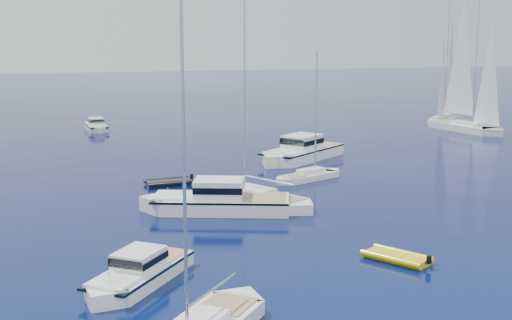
{
  "coord_description": "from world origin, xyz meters",
  "views": [
    {
      "loc": [
        -12.78,
        -30.84,
        12.84
      ],
      "look_at": [
        2.77,
        24.1,
        2.2
      ],
      "focal_mm": 48.17,
      "sensor_mm": 36.0,
      "label": 1
    }
  ],
  "objects": [
    {
      "name": "sailboat_mid_r",
      "position": [
        1.1,
        18.26,
        0.0
      ],
      "size": [
        8.63,
        11.56,
        17.16
      ],
      "primitive_type": null,
      "rotation": [
        0.0,
        0.0,
        0.54
      ],
      "color": "white",
      "rests_on": "ground"
    },
    {
      "name": "motor_cruiser_horizon",
      "position": [
        -8.57,
        62.38,
        0.0
      ],
      "size": [
        3.17,
        8.11,
        2.08
      ],
      "primitive_type": null,
      "rotation": [
        0.0,
        0.0,
        3.24
      ],
      "color": "silver",
      "rests_on": "ground"
    },
    {
      "name": "sailboat_centre",
      "position": [
        7.92,
        25.18,
        0.0
      ],
      "size": [
        8.16,
        5.18,
        11.78
      ],
      "primitive_type": null,
      "rotation": [
        0.0,
        0.0,
        5.13
      ],
      "color": "white",
      "rests_on": "ground"
    },
    {
      "name": "motor_cruiser_centre",
      "position": [
        -2.4,
        16.54,
        0.0
      ],
      "size": [
        12.26,
        7.06,
        3.08
      ],
      "primitive_type": null,
      "rotation": [
        0.0,
        0.0,
        1.25
      ],
      "color": "white",
      "rests_on": "ground"
    },
    {
      "name": "ground",
      "position": [
        0.0,
        0.0,
        0.0
      ],
      "size": [
        400.0,
        400.0,
        0.0
      ],
      "primitive_type": "plane",
      "color": "navy",
      "rests_on": "ground"
    },
    {
      "name": "motor_cruiser_distant",
      "position": [
        10.39,
        34.31,
        0.0
      ],
      "size": [
        12.19,
        10.62,
        3.27
      ],
      "primitive_type": null,
      "rotation": [
        0.0,
        0.0,
        2.23
      ],
      "color": "white",
      "rests_on": "ground"
    },
    {
      "name": "sailboat_sails_far",
      "position": [
        41.06,
        57.37,
        0.0
      ],
      "size": [
        10.9,
        10.91,
        17.99
      ],
      "primitive_type": null,
      "rotation": [
        0.0,
        0.0,
        2.36
      ],
      "color": "silver",
      "rests_on": "ground"
    },
    {
      "name": "tender_yellow",
      "position": [
        5.15,
        3.01,
        0.0
      ],
      "size": [
        3.99,
        4.53,
        0.95
      ],
      "primitive_type": null,
      "rotation": [
        0.0,
        0.0,
        0.57
      ],
      "color": "yellow",
      "rests_on": "ground"
    },
    {
      "name": "tender_grey_far",
      "position": [
        -4.36,
        26.49,
        0.0
      ],
      "size": [
        4.4,
        2.74,
        0.95
      ],
      "primitive_type": null,
      "rotation": [
        0.0,
        0.0,
        1.7
      ],
      "color": "black",
      "rests_on": "ground"
    },
    {
      "name": "sailboat_sails_r",
      "position": [
        38.39,
        48.39,
        0.0
      ],
      "size": [
        6.45,
        14.1,
        20.07
      ],
      "primitive_type": null,
      "rotation": [
        0.0,
        0.0,
        3.36
      ],
      "color": "silver",
      "rests_on": "ground"
    },
    {
      "name": "motor_cruiser_left",
      "position": [
        -9.47,
        3.37,
        0.0
      ],
      "size": [
        7.32,
        8.43,
        2.26
      ],
      "primitive_type": null,
      "rotation": [
        0.0,
        0.0,
        2.49
      ],
      "color": "white",
      "rests_on": "ground"
    }
  ]
}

